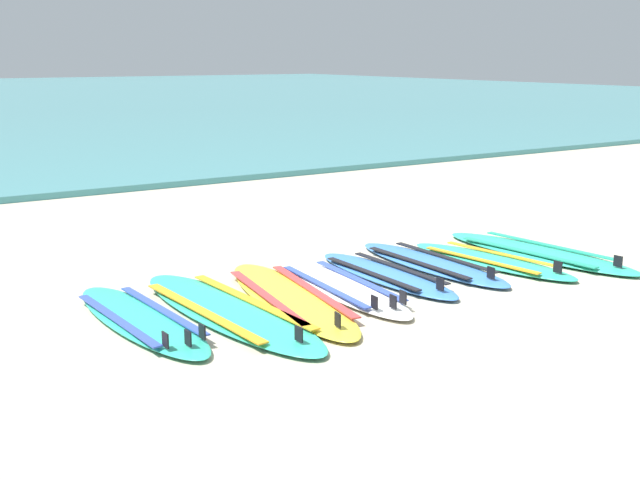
# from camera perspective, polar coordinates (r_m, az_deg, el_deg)

# --- Properties ---
(ground_plane) EXTENTS (80.00, 80.00, 0.00)m
(ground_plane) POSITION_cam_1_polar(r_m,az_deg,el_deg) (7.13, 4.02, -3.32)
(ground_plane) COLOR #B7AD93
(surfboard_0) EXTENTS (0.68, 2.13, 0.18)m
(surfboard_0) POSITION_cam_1_polar(r_m,az_deg,el_deg) (6.27, -13.10, -5.70)
(surfboard_0) COLOR #2DB793
(surfboard_0) RESTS_ON ground
(surfboard_1) EXTENTS (0.86, 2.60, 0.18)m
(surfboard_1) POSITION_cam_1_polar(r_m,az_deg,el_deg) (6.36, -6.84, -5.16)
(surfboard_1) COLOR #2DB793
(surfboard_1) RESTS_ON ground
(surfboard_2) EXTENTS (0.88, 2.41, 0.18)m
(surfboard_2) POSITION_cam_1_polar(r_m,az_deg,el_deg) (6.64, -2.23, -4.24)
(surfboard_2) COLOR yellow
(surfboard_2) RESTS_ON ground
(surfboard_3) EXTENTS (0.61, 2.07, 0.18)m
(surfboard_3) POSITION_cam_1_polar(r_m,az_deg,el_deg) (6.92, 1.62, -3.49)
(surfboard_3) COLOR white
(surfboard_3) RESTS_ON ground
(surfboard_4) EXTENTS (0.55, 1.92, 0.18)m
(surfboard_4) POSITION_cam_1_polar(r_m,az_deg,el_deg) (7.34, 4.86, -2.54)
(surfboard_4) COLOR #3875CC
(surfboard_4) RESTS_ON ground
(surfboard_5) EXTENTS (0.60, 2.06, 0.18)m
(surfboard_5) POSITION_cam_1_polar(r_m,az_deg,el_deg) (7.78, 8.19, -1.72)
(surfboard_5) COLOR #3875CC
(surfboard_5) RESTS_ON ground
(surfboard_6) EXTENTS (0.80, 1.98, 0.18)m
(surfboard_6) POSITION_cam_1_polar(r_m,az_deg,el_deg) (7.99, 12.48, -1.49)
(surfboard_6) COLOR #2DB793
(surfboard_6) RESTS_ON ground
(surfboard_7) EXTENTS (0.86, 2.37, 0.18)m
(surfboard_7) POSITION_cam_1_polar(r_m,az_deg,el_deg) (8.45, 15.77, -0.87)
(surfboard_7) COLOR #2DB793
(surfboard_7) RESTS_ON ground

